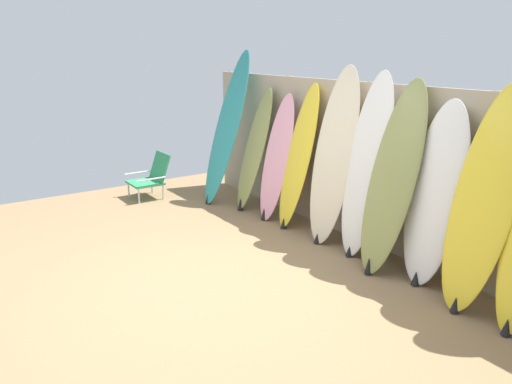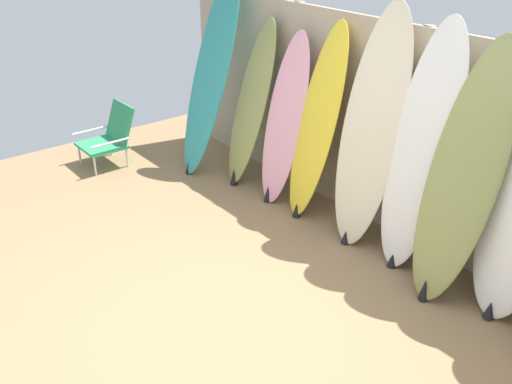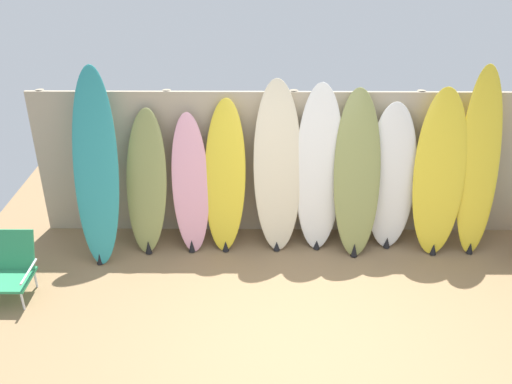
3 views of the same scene
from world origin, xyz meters
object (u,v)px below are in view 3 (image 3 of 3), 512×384
(surfboard_white_5, at_px, (319,170))
(beach_chair, at_px, (10,266))
(surfboard_olive_6, at_px, (357,175))
(surfboard_yellow_9, at_px, (479,164))
(surfboard_white_7, at_px, (391,178))
(surfboard_pink_2, at_px, (190,186))
(surfboard_olive_1, at_px, (146,183))
(surfboard_cream_4, at_px, (278,168))
(surfboard_yellow_3, at_px, (225,178))
(surfboard_teal_0, at_px, (96,168))
(surfboard_yellow_8, at_px, (439,174))

(surfboard_white_5, height_order, beach_chair, surfboard_white_5)
(surfboard_olive_6, height_order, surfboard_yellow_9, surfboard_yellow_9)
(surfboard_olive_6, height_order, surfboard_white_7, surfboard_olive_6)
(beach_chair, bearing_deg, surfboard_white_7, 33.87)
(surfboard_white_5, bearing_deg, surfboard_yellow_9, -1.31)
(surfboard_pink_2, bearing_deg, surfboard_yellow_9, 0.32)
(surfboard_white_7, relative_size, surfboard_yellow_9, 0.80)
(surfboard_olive_6, relative_size, surfboard_yellow_9, 0.88)
(surfboard_olive_1, distance_m, surfboard_cream_4, 1.52)
(surfboard_cream_4, relative_size, beach_chair, 3.05)
(surfboard_cream_4, distance_m, surfboard_yellow_9, 2.27)
(surfboard_yellow_3, height_order, surfboard_white_7, surfboard_yellow_3)
(surfboard_pink_2, relative_size, surfboard_yellow_9, 0.75)
(surfboard_olive_1, distance_m, surfboard_yellow_9, 3.79)
(surfboard_cream_4, xyz_separation_m, surfboard_olive_6, (0.90, -0.07, -0.05))
(surfboard_cream_4, height_order, surfboard_white_7, surfboard_cream_4)
(surfboard_teal_0, height_order, surfboard_yellow_8, surfboard_teal_0)
(surfboard_teal_0, relative_size, surfboard_pink_2, 1.33)
(surfboard_yellow_8, height_order, surfboard_yellow_9, surfboard_yellow_9)
(surfboard_olive_1, xyz_separation_m, surfboard_cream_4, (1.51, 0.04, 0.17))
(surfboard_teal_0, height_order, surfboard_olive_1, surfboard_teal_0)
(surfboard_yellow_3, distance_m, surfboard_cream_4, 0.62)
(surfboard_olive_1, xyz_separation_m, surfboard_yellow_9, (3.78, 0.02, 0.25))
(surfboard_teal_0, distance_m, surfboard_yellow_8, 3.87)
(surfboard_olive_6, xyz_separation_m, surfboard_yellow_9, (1.37, 0.04, 0.13))
(surfboard_cream_4, bearing_deg, beach_chair, -160.31)
(surfboard_cream_4, bearing_deg, surfboard_white_5, 1.81)
(surfboard_olive_6, relative_size, surfboard_white_7, 1.09)
(surfboard_olive_1, height_order, beach_chair, surfboard_olive_1)
(surfboard_olive_1, bearing_deg, beach_chair, -143.59)
(surfboard_yellow_3, height_order, surfboard_olive_6, surfboard_olive_6)
(surfboard_cream_4, relative_size, surfboard_white_7, 1.15)
(surfboard_olive_6, xyz_separation_m, surfboard_yellow_8, (0.94, 0.01, 0.01))
(surfboard_yellow_8, bearing_deg, surfboard_pink_2, 179.83)
(surfboard_teal_0, bearing_deg, surfboard_olive_1, 12.38)
(surfboard_cream_4, xyz_separation_m, beach_chair, (-2.81, -1.01, -0.66))
(surfboard_olive_1, bearing_deg, surfboard_cream_4, 1.71)
(surfboard_teal_0, bearing_deg, surfboard_white_7, 3.23)
(surfboard_pink_2, distance_m, surfboard_white_7, 2.32)
(surfboard_olive_6, bearing_deg, surfboard_yellow_3, 177.86)
(surfboard_olive_1, xyz_separation_m, surfboard_pink_2, (0.50, 0.00, -0.03))
(surfboard_olive_1, height_order, surfboard_cream_4, surfboard_cream_4)
(surfboard_white_5, height_order, surfboard_white_7, surfboard_white_5)
(surfboard_teal_0, height_order, surfboard_white_5, surfboard_teal_0)
(surfboard_white_5, distance_m, surfboard_olive_6, 0.43)
(surfboard_yellow_8, relative_size, surfboard_yellow_9, 0.89)
(surfboard_yellow_3, height_order, surfboard_yellow_8, surfboard_yellow_8)
(surfboard_white_7, height_order, beach_chair, surfboard_white_7)
(surfboard_olive_1, height_order, surfboard_white_7, surfboard_white_7)
(surfboard_pink_2, relative_size, surfboard_white_7, 0.93)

